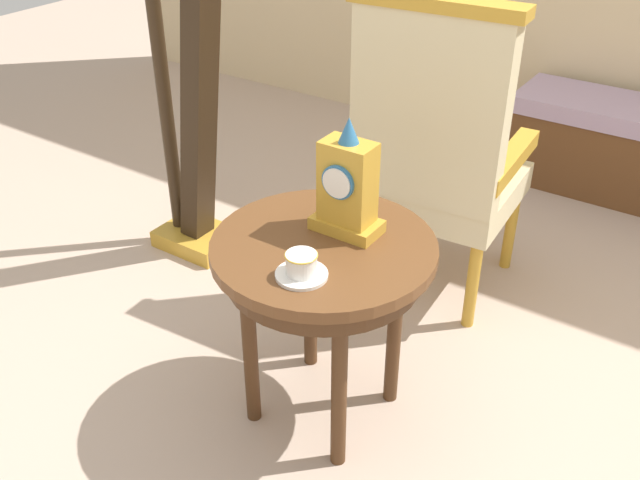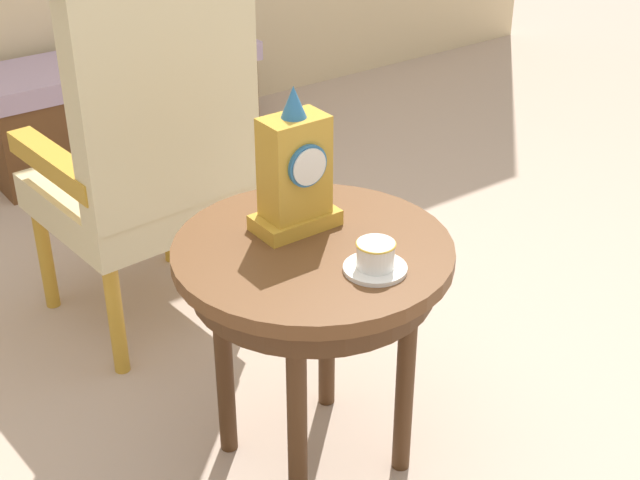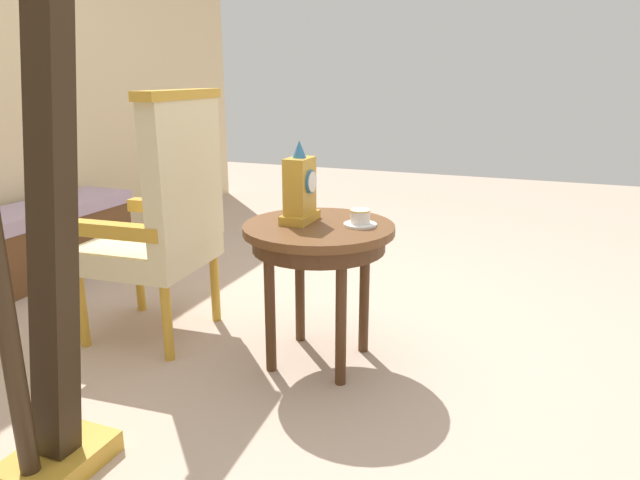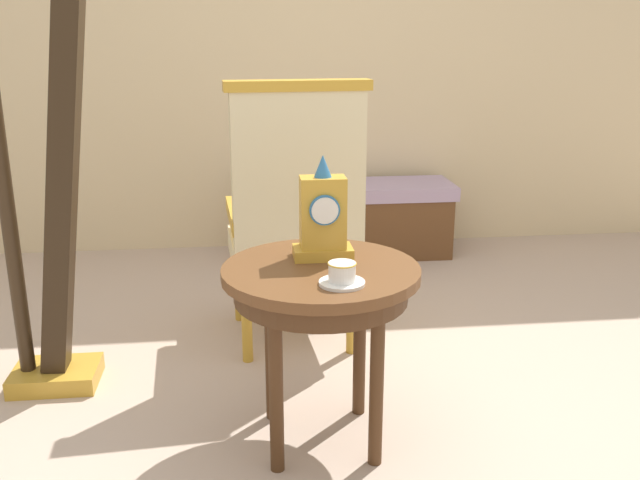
{
  "view_description": "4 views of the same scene",
  "coord_description": "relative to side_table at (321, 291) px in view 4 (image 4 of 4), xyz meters",
  "views": [
    {
      "loc": [
        0.83,
        -1.41,
        1.65
      ],
      "look_at": [
        -0.06,
        -0.09,
        0.65
      ],
      "focal_mm": 40.39,
      "sensor_mm": 36.0,
      "label": 1
    },
    {
      "loc": [
        -1.09,
        -1.44,
        1.59
      ],
      "look_at": [
        -0.04,
        -0.01,
        0.6
      ],
      "focal_mm": 50.89,
      "sensor_mm": 36.0,
      "label": 2
    },
    {
      "loc": [
        -2.18,
        -0.87,
        1.2
      ],
      "look_at": [
        -0.08,
        -0.04,
        0.54
      ],
      "focal_mm": 32.11,
      "sensor_mm": 36.0,
      "label": 3
    },
    {
      "loc": [
        -0.32,
        -2.08,
        1.32
      ],
      "look_at": [
        -0.07,
        0.08,
        0.66
      ],
      "focal_mm": 39.13,
      "sensor_mm": 36.0,
      "label": 4
    }
  ],
  "objects": [
    {
      "name": "armchair",
      "position": [
        -0.02,
        0.74,
        0.06
      ],
      "size": [
        0.58,
        0.57,
        1.14
      ],
      "color": "beige",
      "rests_on": "ground"
    },
    {
      "name": "mantel_clock",
      "position": [
        0.02,
        0.09,
        0.22
      ],
      "size": [
        0.19,
        0.11,
        0.34
      ],
      "color": "gold",
      "rests_on": "side_table"
    },
    {
      "name": "harp",
      "position": [
        -0.94,
        0.5,
        0.16
      ],
      "size": [
        0.4,
        0.24,
        1.72
      ],
      "color": "gold",
      "rests_on": "ground"
    },
    {
      "name": "wall_back",
      "position": [
        0.08,
        2.29,
        0.87
      ],
      "size": [
        6.0,
        0.1,
        2.8
      ],
      "primitive_type": "cube",
      "color": "beige",
      "rests_on": "ground"
    },
    {
      "name": "window_bench",
      "position": [
        0.44,
        1.99,
        -0.31
      ],
      "size": [
        1.17,
        0.4,
        0.44
      ],
      "color": "#B299B7",
      "rests_on": "ground"
    },
    {
      "name": "teacup_left",
      "position": [
        0.04,
        -0.16,
        0.11
      ],
      "size": [
        0.14,
        0.14,
        0.07
      ],
      "color": "white",
      "rests_on": "side_table"
    },
    {
      "name": "side_table",
      "position": [
        0.0,
        0.0,
        0.0
      ],
      "size": [
        0.62,
        0.62,
        0.61
      ],
      "color": "brown",
      "rests_on": "ground"
    },
    {
      "name": "ground_plane",
      "position": [
        0.08,
        0.04,
        -0.53
      ],
      "size": [
        10.0,
        10.0,
        0.0
      ],
      "primitive_type": "plane",
      "color": "#BCA38E"
    }
  ]
}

